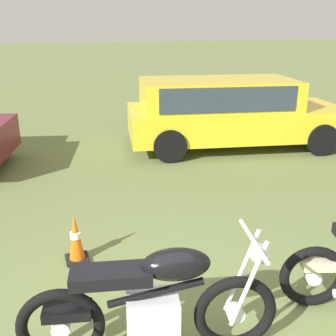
% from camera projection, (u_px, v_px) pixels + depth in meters
% --- Properties ---
extents(motorcycle_black, '(1.99, 0.75, 1.02)m').
position_uv_depth(motorcycle_black, '(153.00, 304.00, 3.11)').
color(motorcycle_black, black).
rests_on(motorcycle_black, ground).
extents(car_yellow, '(4.73, 2.64, 1.43)m').
position_uv_depth(car_yellow, '(227.00, 108.00, 8.54)').
color(car_yellow, gold).
rests_on(car_yellow, ground).
extents(traffic_cone, '(0.25, 0.25, 0.57)m').
position_uv_depth(traffic_cone, '(76.00, 239.00, 4.48)').
color(traffic_cone, '#EA590F').
rests_on(traffic_cone, ground).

